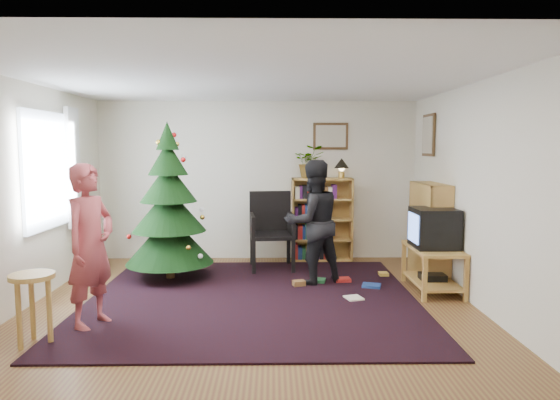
{
  "coord_description": "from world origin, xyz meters",
  "views": [
    {
      "loc": [
        0.23,
        -5.41,
        1.77
      ],
      "look_at": [
        0.33,
        0.97,
        1.1
      ],
      "focal_mm": 32.0,
      "sensor_mm": 36.0,
      "label": 1
    }
  ],
  "objects_px": {
    "crt_tv": "(434,228)",
    "stool": "(32,290)",
    "potted_plant": "(310,162)",
    "armchair": "(272,227)",
    "person_standing": "(90,246)",
    "christmas_tree": "(169,215)",
    "table_lamp": "(342,165)",
    "bookshelf_right": "(429,230)",
    "tv_stand": "(433,265)",
    "person_by_chair": "(313,222)",
    "picture_right": "(429,135)",
    "bookshelf_back": "(322,218)",
    "picture_back": "(331,136)"
  },
  "relations": [
    {
      "from": "tv_stand",
      "to": "picture_back",
      "type": "bearing_deg",
      "value": 119.89
    },
    {
      "from": "picture_right",
      "to": "tv_stand",
      "type": "height_order",
      "value": "picture_right"
    },
    {
      "from": "potted_plant",
      "to": "bookshelf_back",
      "type": "bearing_deg",
      "value": 0.0
    },
    {
      "from": "crt_tv",
      "to": "table_lamp",
      "type": "xyz_separation_m",
      "value": [
        -0.91,
        1.73,
        0.72
      ]
    },
    {
      "from": "stool",
      "to": "table_lamp",
      "type": "xyz_separation_m",
      "value": [
        3.23,
        3.36,
        1.01
      ]
    },
    {
      "from": "table_lamp",
      "to": "bookshelf_back",
      "type": "bearing_deg",
      "value": 180.0
    },
    {
      "from": "tv_stand",
      "to": "stool",
      "type": "relative_size",
      "value": 1.5
    },
    {
      "from": "christmas_tree",
      "to": "tv_stand",
      "type": "xyz_separation_m",
      "value": [
        3.37,
        -0.6,
        -0.55
      ]
    },
    {
      "from": "potted_plant",
      "to": "bookshelf_right",
      "type": "bearing_deg",
      "value": -37.49
    },
    {
      "from": "potted_plant",
      "to": "christmas_tree",
      "type": "bearing_deg",
      "value": -149.99
    },
    {
      "from": "crt_tv",
      "to": "picture_back",
      "type": "bearing_deg",
      "value": 119.82
    },
    {
      "from": "armchair",
      "to": "potted_plant",
      "type": "bearing_deg",
      "value": 34.77
    },
    {
      "from": "person_standing",
      "to": "person_by_chair",
      "type": "height_order",
      "value": "person_standing"
    },
    {
      "from": "person_by_chair",
      "to": "table_lamp",
      "type": "height_order",
      "value": "person_by_chair"
    },
    {
      "from": "christmas_tree",
      "to": "bookshelf_right",
      "type": "bearing_deg",
      "value": -0.68
    },
    {
      "from": "picture_back",
      "to": "crt_tv",
      "type": "xyz_separation_m",
      "value": [
        1.07,
        -1.86,
        -1.16
      ]
    },
    {
      "from": "crt_tv",
      "to": "stool",
      "type": "xyz_separation_m",
      "value": [
        -4.14,
        -1.64,
        -0.29
      ]
    },
    {
      "from": "picture_back",
      "to": "person_by_chair",
      "type": "height_order",
      "value": "picture_back"
    },
    {
      "from": "person_by_chair",
      "to": "tv_stand",
      "type": "bearing_deg",
      "value": 142.87
    },
    {
      "from": "person_standing",
      "to": "person_by_chair",
      "type": "bearing_deg",
      "value": -34.32
    },
    {
      "from": "bookshelf_right",
      "to": "person_by_chair",
      "type": "distance_m",
      "value": 1.6
    },
    {
      "from": "person_by_chair",
      "to": "stool",
      "type": "bearing_deg",
      "value": 14.0
    },
    {
      "from": "armchair",
      "to": "person_standing",
      "type": "relative_size",
      "value": 0.69
    },
    {
      "from": "stool",
      "to": "crt_tv",
      "type": "bearing_deg",
      "value": 21.56
    },
    {
      "from": "tv_stand",
      "to": "person_standing",
      "type": "distance_m",
      "value": 3.99
    },
    {
      "from": "crt_tv",
      "to": "stool",
      "type": "height_order",
      "value": "crt_tv"
    },
    {
      "from": "bookshelf_right",
      "to": "tv_stand",
      "type": "height_order",
      "value": "bookshelf_right"
    },
    {
      "from": "picture_back",
      "to": "person_by_chair",
      "type": "bearing_deg",
      "value": -104.75
    },
    {
      "from": "bookshelf_right",
      "to": "tv_stand",
      "type": "relative_size",
      "value": 1.33
    },
    {
      "from": "stool",
      "to": "person_by_chair",
      "type": "distance_m",
      "value": 3.36
    },
    {
      "from": "tv_stand",
      "to": "person_by_chair",
      "type": "relative_size",
      "value": 0.6
    },
    {
      "from": "person_by_chair",
      "to": "potted_plant",
      "type": "height_order",
      "value": "potted_plant"
    },
    {
      "from": "christmas_tree",
      "to": "stool",
      "type": "bearing_deg",
      "value": -109.08
    },
    {
      "from": "stool",
      "to": "potted_plant",
      "type": "bearing_deg",
      "value": 50.92
    },
    {
      "from": "bookshelf_right",
      "to": "armchair",
      "type": "bearing_deg",
      "value": 72.19
    },
    {
      "from": "potted_plant",
      "to": "table_lamp",
      "type": "height_order",
      "value": "potted_plant"
    },
    {
      "from": "picture_right",
      "to": "armchair",
      "type": "distance_m",
      "value": 2.62
    },
    {
      "from": "bookshelf_back",
      "to": "tv_stand",
      "type": "xyz_separation_m",
      "value": [
        1.21,
        -1.73,
        -0.34
      ]
    },
    {
      "from": "picture_right",
      "to": "potted_plant",
      "type": "relative_size",
      "value": 1.19
    },
    {
      "from": "crt_tv",
      "to": "person_standing",
      "type": "height_order",
      "value": "person_standing"
    },
    {
      "from": "table_lamp",
      "to": "crt_tv",
      "type": "bearing_deg",
      "value": -62.29
    },
    {
      "from": "picture_back",
      "to": "stool",
      "type": "bearing_deg",
      "value": -131.28
    },
    {
      "from": "person_by_chair",
      "to": "picture_right",
      "type": "bearing_deg",
      "value": -178.85
    },
    {
      "from": "stool",
      "to": "potted_plant",
      "type": "distance_m",
      "value": 4.46
    },
    {
      "from": "bookshelf_right",
      "to": "tv_stand",
      "type": "distance_m",
      "value": 0.66
    },
    {
      "from": "bookshelf_right",
      "to": "tv_stand",
      "type": "bearing_deg",
      "value": 167.77
    },
    {
      "from": "picture_right",
      "to": "bookshelf_right",
      "type": "bearing_deg",
      "value": -103.03
    },
    {
      "from": "picture_back",
      "to": "christmas_tree",
      "type": "distance_m",
      "value": 2.83
    },
    {
      "from": "tv_stand",
      "to": "stool",
      "type": "height_order",
      "value": "stool"
    },
    {
      "from": "tv_stand",
      "to": "potted_plant",
      "type": "distance_m",
      "value": 2.54
    }
  ]
}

